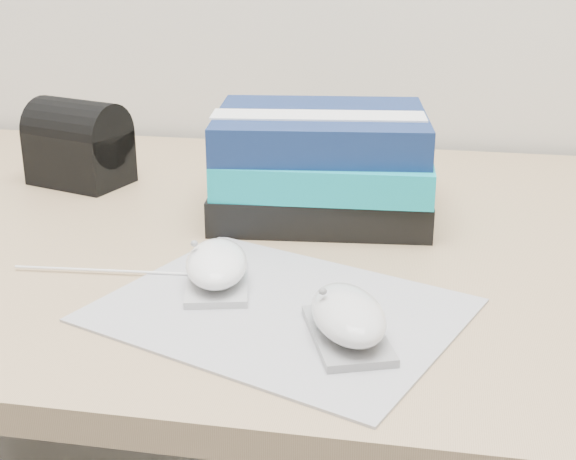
% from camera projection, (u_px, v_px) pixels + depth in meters
% --- Properties ---
extents(desk, '(1.60, 0.80, 0.73)m').
position_uv_depth(desk, '(345.00, 380.00, 1.07)').
color(desk, tan).
rests_on(desk, ground).
extents(mousepad, '(0.38, 0.34, 0.00)m').
position_uv_depth(mousepad, '(280.00, 310.00, 0.74)').
color(mousepad, gray).
rests_on(mousepad, desk).
extents(mouse_rear, '(0.08, 0.12, 0.05)m').
position_uv_depth(mouse_rear, '(217.00, 267.00, 0.78)').
color(mouse_rear, '#AFAFB2').
rests_on(mouse_rear, mousepad).
extents(mouse_front, '(0.09, 0.12, 0.05)m').
position_uv_depth(mouse_front, '(348.00, 318.00, 0.68)').
color(mouse_front, gray).
rests_on(mouse_front, mousepad).
extents(usb_cable, '(0.22, 0.02, 0.00)m').
position_uv_depth(usb_cable, '(117.00, 271.00, 0.82)').
color(usb_cable, white).
rests_on(usb_cable, mousepad).
extents(book_stack, '(0.28, 0.23, 0.13)m').
position_uv_depth(book_stack, '(323.00, 164.00, 0.98)').
color(book_stack, black).
rests_on(book_stack, desk).
extents(pouch, '(0.15, 0.12, 0.12)m').
position_uv_depth(pouch, '(79.00, 143.00, 1.10)').
color(pouch, black).
rests_on(pouch, desk).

